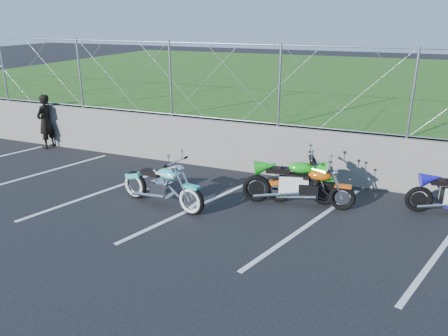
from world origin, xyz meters
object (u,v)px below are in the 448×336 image
at_px(naked_orange, 311,188).
at_px(person_standing, 45,122).
at_px(cruiser_turquoise, 163,187).
at_px(sportbike_green, 292,183).

height_order(naked_orange, person_standing, person_standing).
relative_size(cruiser_turquoise, naked_orange, 1.14).
relative_size(sportbike_green, person_standing, 1.24).
bearing_deg(person_standing, sportbike_green, 76.12).
height_order(naked_orange, sportbike_green, sportbike_green).
height_order(cruiser_turquoise, naked_orange, cruiser_turquoise).
relative_size(cruiser_turquoise, sportbike_green, 1.06).
distance_m(naked_orange, sportbike_green, 0.42).
xyz_separation_m(sportbike_green, person_standing, (-8.05, 1.31, 0.36)).
xyz_separation_m(naked_orange, sportbike_green, (-0.42, -0.01, 0.06)).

